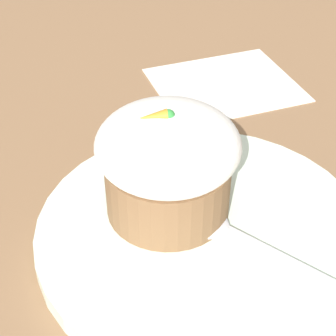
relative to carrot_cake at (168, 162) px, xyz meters
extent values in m
plane|color=#846042|center=(-0.02, 0.02, -0.06)|extent=(4.00, 4.00, 0.00)
cylinder|color=silver|center=(-0.02, 0.02, -0.05)|extent=(0.25, 0.25, 0.02)
cylinder|color=brown|center=(0.00, 0.00, -0.02)|extent=(0.09, 0.09, 0.05)
ellipsoid|color=white|center=(0.00, 0.00, 0.02)|extent=(0.10, 0.10, 0.05)
cone|color=orange|center=(0.01, 0.00, 0.04)|extent=(0.02, 0.01, 0.01)
sphere|color=green|center=(0.00, 0.00, 0.04)|extent=(0.01, 0.01, 0.01)
cube|color=silver|center=(-0.07, 0.06, -0.04)|extent=(0.07, 0.07, 0.00)
ellipsoid|color=silver|center=(-0.02, 0.02, -0.04)|extent=(0.05, 0.05, 0.01)
cube|color=white|center=(-0.09, -0.20, -0.06)|extent=(0.17, 0.15, 0.00)
camera|label=1|loc=(0.05, 0.32, 0.25)|focal=60.00mm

